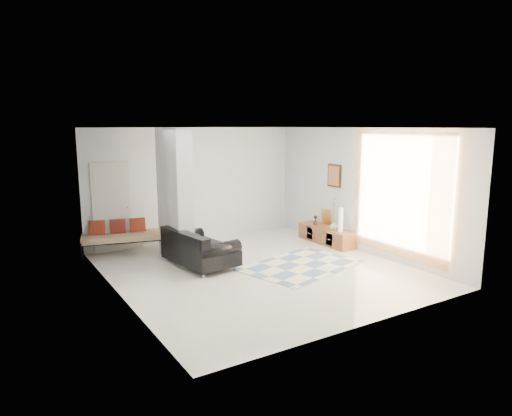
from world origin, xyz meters
TOP-DOWN VIEW (x-y plane):
  - floor at (0.00, 0.00)m, footprint 6.00×6.00m
  - ceiling at (0.00, 0.00)m, footprint 6.00×6.00m
  - wall_back at (0.00, 3.00)m, footprint 6.00×0.00m
  - wall_front at (0.00, -3.00)m, footprint 6.00×0.00m
  - wall_left at (-2.75, 0.00)m, footprint 0.00×6.00m
  - wall_right at (2.75, 0.00)m, footprint 0.00×6.00m
  - partition_column at (-1.10, 1.60)m, footprint 0.35×1.20m
  - hallway_door at (-2.10, 2.96)m, footprint 0.85×0.06m
  - curtain at (2.67, -1.15)m, footprint 0.00×2.55m
  - wall_art at (2.72, 0.90)m, footprint 0.04×0.45m
  - media_console at (2.52, 0.90)m, footprint 0.45×1.65m
  - loveseat at (-0.94, 0.84)m, footprint 1.17×1.74m
  - daybed at (-1.92, 2.63)m, footprint 2.04×1.22m
  - area_rug at (0.90, -0.24)m, footprint 2.72×2.15m
  - cylinder_lamp at (2.50, 0.39)m, footprint 0.10×0.10m
  - bronze_figurine at (2.47, 1.28)m, footprint 0.12×0.12m
  - vase at (2.47, 0.59)m, footprint 0.20×0.20m

SIDE VIEW (x-z plane):
  - floor at x=0.00m, z-range 0.00..0.00m
  - area_rug at x=0.90m, z-range 0.00..0.01m
  - media_console at x=2.52m, z-range -0.19..0.61m
  - loveseat at x=-0.94m, z-range -0.03..0.73m
  - daybed at x=-1.92m, z-range 0.03..0.79m
  - vase at x=2.47m, z-range 0.40..0.60m
  - bronze_figurine at x=2.47m, z-range 0.40..0.63m
  - cylinder_lamp at x=2.50m, z-range 0.40..0.97m
  - hallway_door at x=-2.10m, z-range 0.00..2.04m
  - partition_column at x=-1.10m, z-range 0.00..2.80m
  - wall_back at x=0.00m, z-range -1.60..4.40m
  - wall_front at x=0.00m, z-range -1.60..4.40m
  - wall_left at x=-2.75m, z-range -1.60..4.40m
  - wall_right at x=2.75m, z-range -1.60..4.40m
  - curtain at x=2.67m, z-range 0.17..2.72m
  - wall_art at x=2.72m, z-range 1.38..1.92m
  - ceiling at x=0.00m, z-range 2.80..2.80m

